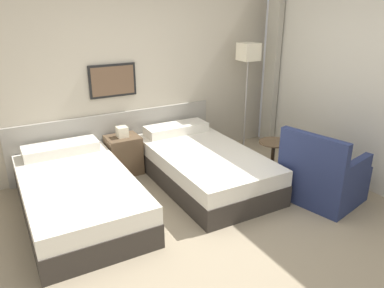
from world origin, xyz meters
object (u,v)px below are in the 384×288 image
at_px(bed_near_door, 78,194).
at_px(nightstand, 124,154).
at_px(floor_lamp, 248,60).
at_px(side_table, 273,154).
at_px(bed_near_window, 203,165).
at_px(armchair, 322,177).

height_order(bed_near_door, nightstand, nightstand).
height_order(floor_lamp, side_table, floor_lamp).
distance_m(bed_near_door, bed_near_window, 1.62).
bearing_deg(armchair, side_table, -1.17).
relative_size(bed_near_window, armchair, 2.13).
xyz_separation_m(nightstand, side_table, (1.65, -1.16, 0.10)).
height_order(bed_near_window, armchair, armchair).
bearing_deg(armchair, bed_near_window, 29.05).
distance_m(floor_lamp, armchair, 2.09).
relative_size(nightstand, floor_lamp, 0.40).
distance_m(bed_near_window, nightstand, 1.12).
height_order(side_table, armchair, armchair).
distance_m(bed_near_door, side_table, 2.49).
xyz_separation_m(bed_near_door, nightstand, (0.81, 0.77, 0.04)).
xyz_separation_m(side_table, armchair, (0.15, -0.71, -0.08)).
xyz_separation_m(bed_near_door, bed_near_window, (1.62, 0.00, 0.00)).
bearing_deg(nightstand, armchair, -45.91).
relative_size(bed_near_door, armchair, 2.13).
bearing_deg(bed_near_window, armchair, -47.54).
height_order(bed_near_door, bed_near_window, same).
relative_size(bed_near_window, floor_lamp, 1.22).
relative_size(floor_lamp, armchair, 1.75).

